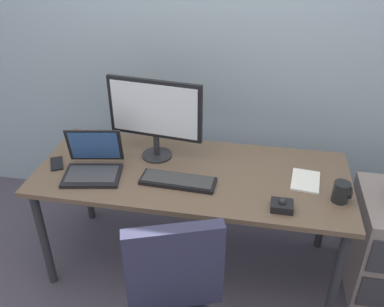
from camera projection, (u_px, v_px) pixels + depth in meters
The scene contains 10 objects.
ground_plane at pixel (192, 262), 2.70m from camera, with size 8.00×8.00×0.00m, color #4B4452.
back_wall at pixel (213, 18), 2.58m from camera, with size 6.00×0.10×2.80m, color #97AAB6.
desk at pixel (192, 181), 2.37m from camera, with size 1.76×0.74×0.71m.
monitor_main at pixel (155, 113), 2.33m from camera, with size 0.56×0.18×0.48m.
keyboard at pixel (178, 181), 2.23m from camera, with size 0.42×0.15×0.03m.
laptop at pixel (93, 164), 2.30m from camera, with size 0.36×0.33×0.24m.
trackball_mouse at pixel (282, 205), 2.03m from camera, with size 0.11×0.09×0.07m.
coffee_mug at pixel (342, 192), 2.08m from camera, with size 0.09×0.08×0.11m.
paper_notepad at pixel (305, 181), 2.24m from camera, with size 0.15×0.21×0.01m, color white.
cell_phone at pixel (57, 164), 2.39m from camera, with size 0.07×0.14×0.01m, color black.
Camera 1 is at (0.35, -1.91, 2.01)m, focal length 38.52 mm.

